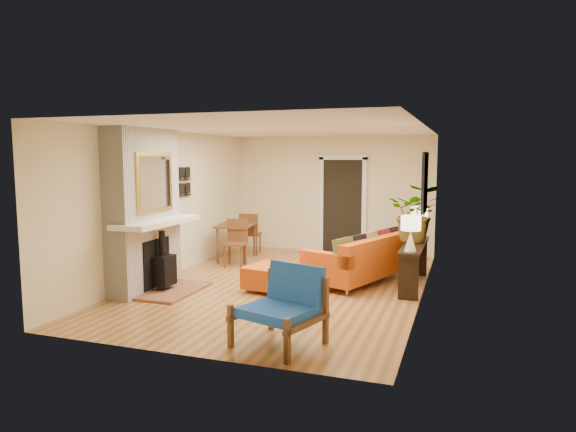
{
  "coord_description": "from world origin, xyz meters",
  "views": [
    {
      "loc": [
        2.82,
        -7.96,
        2.16
      ],
      "look_at": [
        0.0,
        0.2,
        1.15
      ],
      "focal_mm": 32.0,
      "sensor_mm": 36.0,
      "label": 1
    }
  ],
  "objects_px": {
    "console_table": "(414,253)",
    "ottoman": "(274,276)",
    "lamp_near": "(411,229)",
    "dining_table": "(240,231)",
    "lamp_far": "(419,218)",
    "sofa": "(364,259)",
    "blue_chair": "(285,302)",
    "houseplant": "(416,213)"
  },
  "relations": [
    {
      "from": "console_table",
      "to": "ottoman",
      "type": "bearing_deg",
      "value": -155.43
    },
    {
      "from": "ottoman",
      "to": "lamp_near",
      "type": "bearing_deg",
      "value": 7.14
    },
    {
      "from": "dining_table",
      "to": "lamp_far",
      "type": "bearing_deg",
      "value": -5.05
    },
    {
      "from": "ottoman",
      "to": "sofa",
      "type": "bearing_deg",
      "value": 41.81
    },
    {
      "from": "ottoman",
      "to": "blue_chair",
      "type": "xyz_separation_m",
      "value": [
        0.95,
        -2.15,
        0.25
      ]
    },
    {
      "from": "blue_chair",
      "to": "lamp_near",
      "type": "distance_m",
      "value": 2.74
    },
    {
      "from": "sofa",
      "to": "dining_table",
      "type": "relative_size",
      "value": 1.37
    },
    {
      "from": "blue_chair",
      "to": "console_table",
      "type": "relative_size",
      "value": 0.58
    },
    {
      "from": "console_table",
      "to": "lamp_far",
      "type": "bearing_deg",
      "value": 90.0
    },
    {
      "from": "sofa",
      "to": "lamp_far",
      "type": "bearing_deg",
      "value": 35.29
    },
    {
      "from": "dining_table",
      "to": "houseplant",
      "type": "xyz_separation_m",
      "value": [
        3.64,
        -0.85,
        0.6
      ]
    },
    {
      "from": "sofa",
      "to": "lamp_far",
      "type": "xyz_separation_m",
      "value": [
        0.86,
        0.61,
        0.68
      ]
    },
    {
      "from": "dining_table",
      "to": "lamp_near",
      "type": "distance_m",
      "value": 4.09
    },
    {
      "from": "console_table",
      "to": "lamp_far",
      "type": "xyz_separation_m",
      "value": [
        0.0,
        0.77,
        0.49
      ]
    },
    {
      "from": "dining_table",
      "to": "ottoman",
      "type": "bearing_deg",
      "value": -53.34
    },
    {
      "from": "ottoman",
      "to": "console_table",
      "type": "xyz_separation_m",
      "value": [
        2.12,
        0.97,
        0.35
      ]
    },
    {
      "from": "dining_table",
      "to": "lamp_far",
      "type": "height_order",
      "value": "lamp_far"
    },
    {
      "from": "dining_table",
      "to": "lamp_near",
      "type": "height_order",
      "value": "lamp_near"
    },
    {
      "from": "blue_chair",
      "to": "lamp_near",
      "type": "relative_size",
      "value": 1.99
    },
    {
      "from": "lamp_near",
      "to": "ottoman",
      "type": "bearing_deg",
      "value": -172.86
    },
    {
      "from": "lamp_far",
      "to": "dining_table",
      "type": "bearing_deg",
      "value": 174.95
    },
    {
      "from": "blue_chair",
      "to": "lamp_near",
      "type": "bearing_deg",
      "value": 64.11
    },
    {
      "from": "dining_table",
      "to": "lamp_far",
      "type": "distance_m",
      "value": 3.69
    },
    {
      "from": "ottoman",
      "to": "dining_table",
      "type": "relative_size",
      "value": 0.51
    },
    {
      "from": "blue_chair",
      "to": "sofa",
      "type": "bearing_deg",
      "value": 84.56
    },
    {
      "from": "lamp_near",
      "to": "houseplant",
      "type": "bearing_deg",
      "value": 90.61
    },
    {
      "from": "console_table",
      "to": "houseplant",
      "type": "height_order",
      "value": "houseplant"
    },
    {
      "from": "console_table",
      "to": "lamp_far",
      "type": "distance_m",
      "value": 0.91
    },
    {
      "from": "ottoman",
      "to": "lamp_near",
      "type": "distance_m",
      "value": 2.29
    },
    {
      "from": "console_table",
      "to": "lamp_far",
      "type": "height_order",
      "value": "lamp_far"
    },
    {
      "from": "houseplant",
      "to": "blue_chair",
      "type": "bearing_deg",
      "value": -109.11
    },
    {
      "from": "console_table",
      "to": "houseplant",
      "type": "distance_m",
      "value": 0.67
    },
    {
      "from": "dining_table",
      "to": "console_table",
      "type": "distance_m",
      "value": 3.81
    },
    {
      "from": "sofa",
      "to": "houseplant",
      "type": "xyz_separation_m",
      "value": [
        0.85,
        0.08,
        0.83
      ]
    },
    {
      "from": "sofa",
      "to": "ottoman",
      "type": "distance_m",
      "value": 1.7
    },
    {
      "from": "ottoman",
      "to": "lamp_far",
      "type": "bearing_deg",
      "value": 39.31
    },
    {
      "from": "blue_chair",
      "to": "houseplant",
      "type": "bearing_deg",
      "value": 70.89
    },
    {
      "from": "sofa",
      "to": "blue_chair",
      "type": "bearing_deg",
      "value": -95.44
    },
    {
      "from": "console_table",
      "to": "blue_chair",
      "type": "bearing_deg",
      "value": -110.6
    },
    {
      "from": "blue_chair",
      "to": "lamp_near",
      "type": "xyz_separation_m",
      "value": [
        1.17,
        2.41,
        0.58
      ]
    },
    {
      "from": "dining_table",
      "to": "console_table",
      "type": "bearing_deg",
      "value": -16.61
    },
    {
      "from": "blue_chair",
      "to": "lamp_far",
      "type": "height_order",
      "value": "lamp_far"
    }
  ]
}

